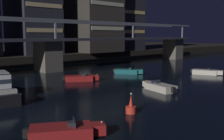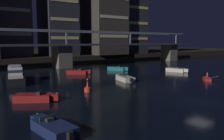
{
  "view_description": "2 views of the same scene",
  "coord_description": "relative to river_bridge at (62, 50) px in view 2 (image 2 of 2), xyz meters",
  "views": [
    {
      "loc": [
        -24.21,
        -3.68,
        6.54
      ],
      "look_at": [
        0.06,
        22.67,
        1.88
      ],
      "focal_mm": 42.59,
      "sensor_mm": 36.0,
      "label": 1
    },
    {
      "loc": [
        -22.46,
        -15.23,
        6.67
      ],
      "look_at": [
        1.77,
        20.2,
        1.31
      ],
      "focal_mm": 36.97,
      "sensor_mm": 36.0,
      "label": 2
    }
  ],
  "objects": [
    {
      "name": "dinghy_with_paddler",
      "position": [
        12.95,
        -32.2,
        -4.16
      ],
      "size": [
        2.67,
        2.64,
        1.36
      ],
      "color": "maroon",
      "rests_on": "ground"
    },
    {
      "name": "tower_east_tall",
      "position": [
        21.3,
        13.8,
        13.25
      ],
      "size": [
        11.93,
        13.33,
        31.26
      ],
      "color": "#38332D",
      "rests_on": "far_riverbank"
    },
    {
      "name": "far_riverbank",
      "position": [
        0.0,
        48.01,
        -3.33
      ],
      "size": [
        240.0,
        80.0,
        2.2
      ],
      "primitive_type": "cube",
      "color": "black",
      "rests_on": "ground"
    },
    {
      "name": "river_bridge",
      "position": [
        0.0,
        0.0,
        0.0
      ],
      "size": [
        84.77,
        6.4,
        9.38
      ],
      "color": "#605B51",
      "rests_on": "ground"
    },
    {
      "name": "speedboat_mid_left",
      "position": [
        -1.87,
        -12.59,
        -4.02
      ],
      "size": [
        4.8,
        3.77,
        1.16
      ],
      "color": "maroon",
      "rests_on": "ground"
    },
    {
      "name": "speedboat_far_center",
      "position": [
        17.6,
        -21.72,
        -4.02
      ],
      "size": [
        3.1,
        5.08,
        1.16
      ],
      "color": "beige",
      "rests_on": "ground"
    },
    {
      "name": "speedboat_near_right",
      "position": [
        8.48,
        -12.14,
        -4.02
      ],
      "size": [
        3.91,
        4.74,
        1.16
      ],
      "color": "#196066",
      "rests_on": "ground"
    },
    {
      "name": "ground_plane",
      "position": [
        0.0,
        -39.92,
        -4.43
      ],
      "size": [
        400.0,
        400.0,
        0.0
      ],
      "primitive_type": "plane",
      "color": "black"
    },
    {
      "name": "tower_central",
      "position": [
        5.56,
        16.76,
        11.67
      ],
      "size": [
        9.61,
        12.22,
        28.11
      ],
      "color": "#282833",
      "rests_on": "far_riverbank"
    },
    {
      "name": "speedboat_far_left",
      "position": [
        -15.36,
        -29.48,
        -4.02
      ],
      "size": [
        4.86,
        3.63,
        1.16
      ],
      "color": "maroon",
      "rests_on": "ground"
    },
    {
      "name": "speedboat_mid_center",
      "position": [
        -16.93,
        -39.34,
        -4.02
      ],
      "size": [
        2.37,
        5.23,
        1.16
      ],
      "color": "#19234C",
      "rests_on": "ground"
    },
    {
      "name": "speedboat_near_center",
      "position": [
        1.16,
        -24.4,
        -4.02
      ],
      "size": [
        2.55,
        5.22,
        1.16
      ],
      "color": "beige",
      "rests_on": "ground"
    },
    {
      "name": "channel_buoy",
      "position": [
        -8.23,
        -28.61,
        -3.96
      ],
      "size": [
        0.9,
        0.9,
        1.76
      ],
      "color": "red",
      "rests_on": "ground"
    },
    {
      "name": "cabin_cruiser_near_left",
      "position": [
        -14.52,
        -15.65,
        -3.38
      ],
      "size": [
        4.18,
        9.36,
        2.79
      ],
      "color": "black",
      "rests_on": "ground"
    },
    {
      "name": "tower_east_low",
      "position": [
        31.47,
        13.18,
        11.6
      ],
      "size": [
        12.45,
        9.07,
        27.96
      ],
      "color": "#282833",
      "rests_on": "far_riverbank"
    }
  ]
}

